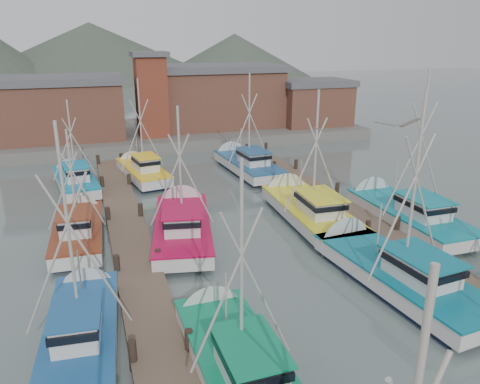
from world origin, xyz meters
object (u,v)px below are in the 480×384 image
object	(u,v)px
boat_4	(235,358)
boat_8	(182,224)
boat_12	(141,171)
lookout_tower	(151,94)

from	to	relation	value
boat_4	boat_8	size ratio (longest dim) A/B	0.85
boat_12	boat_8	bearing A→B (deg)	-95.39
lookout_tower	boat_12	bearing A→B (deg)	-103.53
lookout_tower	boat_4	world-z (taller)	lookout_tower
boat_8	boat_12	xyz separation A→B (m)	(-0.83, 12.45, 0.00)
lookout_tower	boat_12	xyz separation A→B (m)	(-2.76, -11.46, -4.87)
lookout_tower	boat_12	size ratio (longest dim) A/B	0.96
boat_4	boat_12	size ratio (longest dim) A/B	1.00
lookout_tower	boat_12	distance (m)	12.75
boat_4	boat_8	world-z (taller)	boat_4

